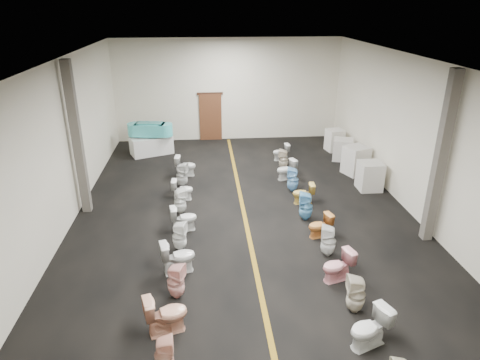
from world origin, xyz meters
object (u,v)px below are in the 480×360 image
(toilet_left_2, at_px, (166,314))
(toilet_left_7, at_px, (180,201))
(toilet_left_5, at_px, (179,236))
(appliance_crate_c, at_px, (343,149))
(toilet_right_10, at_px, (284,159))
(appliance_crate_d, at_px, (335,140))
(toilet_right_2, at_px, (356,294))
(toilet_right_8, at_px, (293,180))
(toilet_right_6, at_px, (306,206))
(appliance_crate_a, at_px, (370,176))
(toilet_left_10, at_px, (186,166))
(toilet_left_9, at_px, (182,175))
(bathtub, at_px, (150,129))
(toilet_left_1, at_px, (164,355))
(toilet_left_4, at_px, (178,257))
(toilet_left_3, at_px, (176,281))
(toilet_right_11, at_px, (281,152))
(toilet_left_8, at_px, (182,190))
(toilet_left_6, at_px, (184,218))
(toilet_right_4, at_px, (328,241))
(toilet_right_9, at_px, (286,170))
(toilet_right_1, at_px, (370,329))
(display_table, at_px, (152,145))
(toilet_right_3, at_px, (338,266))
(toilet_right_7, at_px, (303,194))
(toilet_right_5, at_px, (320,226))
(appliance_crate_b, at_px, (356,160))

(toilet_left_2, height_order, toilet_left_7, toilet_left_2)
(toilet_left_5, bearing_deg, toilet_left_2, -166.62)
(appliance_crate_c, xyz_separation_m, toilet_right_10, (-2.55, -0.83, -0.04))
(appliance_crate_d, height_order, toilet_left_2, appliance_crate_d)
(toilet_right_2, height_order, toilet_right_8, toilet_right_2)
(toilet_right_2, distance_m, toilet_right_6, 4.04)
(appliance_crate_a, xyz_separation_m, toilet_right_6, (-2.65, -1.98, -0.05))
(toilet_left_10, bearing_deg, toilet_left_9, -178.66)
(bathtub, relative_size, toilet_left_1, 2.54)
(toilet_left_1, bearing_deg, toilet_left_4, -5.45)
(toilet_left_3, xyz_separation_m, toilet_right_8, (3.61, 5.30, 0.01))
(toilet_right_11, bearing_deg, toilet_left_8, -57.14)
(appliance_crate_d, distance_m, toilet_right_10, 3.22)
(toilet_right_10, bearing_deg, toilet_left_6, -17.85)
(toilet_left_5, height_order, toilet_right_2, toilet_right_2)
(toilet_left_3, height_order, toilet_left_7, toilet_left_3)
(toilet_right_4, relative_size, toilet_right_9, 1.14)
(toilet_left_8, distance_m, toilet_right_9, 3.89)
(toilet_left_5, bearing_deg, toilet_left_6, 11.86)
(toilet_left_6, distance_m, toilet_right_1, 5.87)
(bathtub, bearing_deg, toilet_left_2, -74.15)
(display_table, distance_m, toilet_left_4, 8.75)
(appliance_crate_c, bearing_deg, toilet_right_6, -118.23)
(toilet_right_8, bearing_deg, toilet_right_10, -167.61)
(bathtub, xyz_separation_m, toilet_right_3, (5.12, -9.27, -0.70))
(appliance_crate_a, distance_m, toilet_right_9, 2.87)
(appliance_crate_c, bearing_deg, toilet_right_7, -122.61)
(toilet_right_2, bearing_deg, toilet_right_9, -172.97)
(toilet_right_11, bearing_deg, toilet_right_4, -9.18)
(toilet_left_6, relative_size, toilet_right_1, 0.92)
(toilet_right_7, bearing_deg, bathtub, -131.26)
(toilet_left_3, bearing_deg, toilet_right_5, -38.58)
(toilet_right_5, bearing_deg, toilet_left_8, -140.62)
(appliance_crate_a, height_order, toilet_left_9, appliance_crate_a)
(appliance_crate_c, height_order, toilet_right_11, appliance_crate_c)
(toilet_left_9, xyz_separation_m, toilet_right_5, (3.83, -3.74, -0.10))
(toilet_left_9, xyz_separation_m, toilet_right_6, (3.67, -2.73, 0.00))
(appliance_crate_d, distance_m, toilet_left_5, 9.68)
(display_table, distance_m, toilet_right_4, 9.73)
(toilet_right_9, bearing_deg, toilet_right_1, -18.92)
(toilet_left_4, relative_size, toilet_left_9, 0.96)
(toilet_left_1, distance_m, toilet_right_1, 3.71)
(toilet_left_3, xyz_separation_m, toilet_right_11, (3.75, 8.34, -0.08))
(toilet_left_1, bearing_deg, toilet_left_5, -4.83)
(appliance_crate_b, relative_size, toilet_left_10, 1.40)
(bathtub, distance_m, toilet_left_2, 10.71)
(bathtub, bearing_deg, toilet_left_5, -70.46)
(toilet_left_9, bearing_deg, toilet_right_5, -119.18)
(toilet_right_11, bearing_deg, appliance_crate_b, 46.86)
(toilet_left_6, distance_m, toilet_right_4, 3.98)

